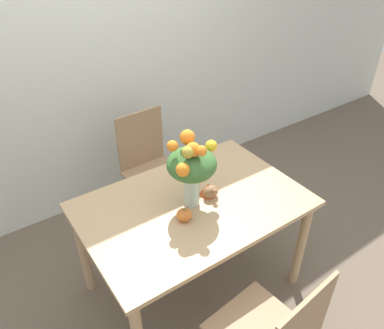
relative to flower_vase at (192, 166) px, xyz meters
name	(u,v)px	position (x,y,z in m)	size (l,w,h in m)	color
ground_plane	(193,284)	(0.01, 0.00, -1.02)	(12.00, 12.00, 0.00)	brown
wall_back	(94,48)	(0.01, 1.31, 0.33)	(8.00, 0.06, 2.70)	silver
dining_table	(193,215)	(0.01, 0.00, -0.37)	(1.33, 0.89, 0.75)	tan
flower_vase	(192,166)	(0.00, 0.00, 0.00)	(0.35, 0.28, 0.47)	#B2CCBC
pumpkin	(184,215)	(-0.11, -0.09, -0.23)	(0.09, 0.09, 0.08)	orange
turkey_figurine	(209,190)	(0.13, 0.00, -0.23)	(0.10, 0.14, 0.08)	#936642
dining_chair_near_window	(151,169)	(0.15, 0.79, -0.53)	(0.44, 0.44, 0.94)	#9E7A56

